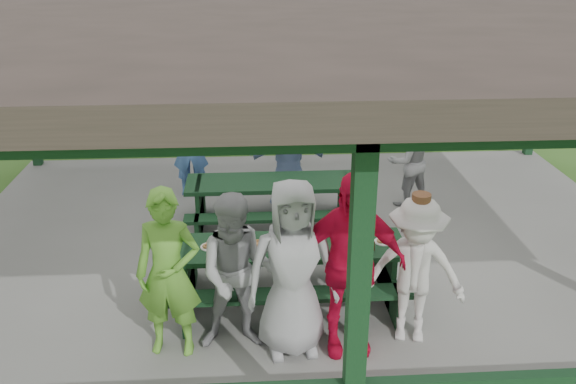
{
  "coord_description": "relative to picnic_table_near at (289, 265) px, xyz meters",
  "views": [
    {
      "loc": [
        -0.72,
        -7.42,
        4.15
      ],
      "look_at": [
        -0.27,
        -0.3,
        1.13
      ],
      "focal_mm": 38.0,
      "sensor_mm": 36.0,
      "label": 1
    }
  ],
  "objects": [
    {
      "name": "ground",
      "position": [
        0.32,
        1.2,
        -0.58
      ],
      "size": [
        90.0,
        90.0,
        0.0
      ],
      "primitive_type": "plane",
      "color": "#30591C",
      "rests_on": "ground"
    },
    {
      "name": "concrete_slab",
      "position": [
        0.32,
        1.2,
        -0.53
      ],
      "size": [
        10.0,
        8.0,
        0.1
      ],
      "primitive_type": "cube",
      "color": "slate",
      "rests_on": "ground"
    },
    {
      "name": "pavilion_structure",
      "position": [
        0.32,
        1.2,
        2.59
      ],
      "size": [
        10.6,
        8.6,
        3.24
      ],
      "color": "black",
      "rests_on": "concrete_slab"
    },
    {
      "name": "picnic_table_near",
      "position": [
        0.0,
        0.0,
        0.0
      ],
      "size": [
        2.7,
        1.39,
        0.75
      ],
      "color": "black",
      "rests_on": "concrete_slab"
    },
    {
      "name": "picnic_table_far",
      "position": [
        -0.1,
        2.0,
        -0.0
      ],
      "size": [
        2.54,
        1.39,
        0.75
      ],
      "color": "black",
      "rests_on": "concrete_slab"
    },
    {
      "name": "table_setting",
      "position": [
        0.14,
        0.02,
        0.3
      ],
      "size": [
        2.23,
        0.45,
        0.1
      ],
      "color": "white",
      "rests_on": "picnic_table_near"
    },
    {
      "name": "contestant_green",
      "position": [
        -1.27,
        -0.85,
        0.43
      ],
      "size": [
        0.71,
        0.5,
        1.82
      ],
      "primitive_type": "imported",
      "rotation": [
        0.0,
        0.0,
        -0.11
      ],
      "color": "#5A9D2E",
      "rests_on": "concrete_slab"
    },
    {
      "name": "contestant_grey_left",
      "position": [
        -0.57,
        -0.81,
        0.39
      ],
      "size": [
        0.85,
        0.66,
        1.73
      ],
      "primitive_type": "imported",
      "rotation": [
        0.0,
        0.0,
        0.0
      ],
      "color": "gray",
      "rests_on": "concrete_slab"
    },
    {
      "name": "contestant_grey_mid",
      "position": [
        -0.02,
        -0.9,
        0.48
      ],
      "size": [
        0.99,
        0.7,
        1.91
      ],
      "primitive_type": "imported",
      "rotation": [
        0.0,
        0.0,
        0.1
      ],
      "color": "#98989A",
      "rests_on": "concrete_slab"
    },
    {
      "name": "contestant_red",
      "position": [
        0.54,
        -0.92,
        0.52
      ],
      "size": [
        1.17,
        0.5,
        1.99
      ],
      "primitive_type": "imported",
      "rotation": [
        0.0,
        0.0,
        -0.01
      ],
      "color": "red",
      "rests_on": "concrete_slab"
    },
    {
      "name": "contestant_white_fedora",
      "position": [
        1.26,
        -0.8,
        0.35
      ],
      "size": [
        1.17,
        0.83,
        1.7
      ],
      "rotation": [
        0.0,
        0.0,
        -0.22
      ],
      "color": "beige",
      "rests_on": "concrete_slab"
    },
    {
      "name": "spectator_lblue",
      "position": [
        0.18,
        2.85,
        0.31
      ],
      "size": [
        1.48,
        0.52,
        1.58
      ],
      "primitive_type": "imported",
      "rotation": [
        0.0,
        0.0,
        3.18
      ],
      "color": "#7E97C4",
      "rests_on": "concrete_slab"
    },
    {
      "name": "spectator_blue",
      "position": [
        -1.42,
        3.37,
        0.33
      ],
      "size": [
        0.6,
        0.4,
        1.62
      ],
      "primitive_type": "imported",
      "rotation": [
        0.0,
        0.0,
        3.17
      ],
      "color": "#3F66A5",
      "rests_on": "concrete_slab"
    },
    {
      "name": "spectator_grey",
      "position": [
        2.08,
        2.73,
        0.27
      ],
      "size": [
        0.86,
        0.75,
        1.49
      ],
      "primitive_type": "imported",
      "rotation": [
        0.0,
        0.0,
        3.44
      ],
      "color": "gray",
      "rests_on": "concrete_slab"
    },
    {
      "name": "pickup_truck",
      "position": [
        3.79,
        8.87,
        0.25
      ],
      "size": [
        6.57,
        4.68,
        1.66
      ],
      "primitive_type": "imported",
      "rotation": [
        0.0,
        0.0,
        1.21
      ],
      "color": "silver",
      "rests_on": "ground"
    },
    {
      "name": "farm_trailer",
      "position": [
        -2.86,
        8.13,
        0.04
      ],
      "size": [
        3.6,
        1.81,
        1.25
      ],
      "rotation": [
        0.0,
        0.0,
        0.11
      ],
      "color": "navy",
      "rests_on": "ground"
    }
  ]
}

